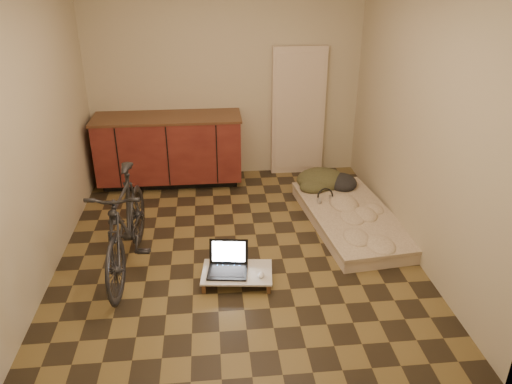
{
  "coord_description": "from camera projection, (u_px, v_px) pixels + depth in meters",
  "views": [
    {
      "loc": [
        -0.23,
        -4.38,
        2.72
      ],
      "look_at": [
        0.21,
        0.16,
        0.55
      ],
      "focal_mm": 35.0,
      "sensor_mm": 36.0,
      "label": 1
    }
  ],
  "objects": [
    {
      "name": "futon",
      "position": [
        351.0,
        218.0,
        5.54
      ],
      "size": [
        1.06,
        1.89,
        0.16
      ],
      "rotation": [
        0.0,
        0.0,
        0.11
      ],
      "color": "beige",
      "rests_on": "ground"
    },
    {
      "name": "headphones",
      "position": [
        325.0,
        196.0,
        5.71
      ],
      "size": [
        0.25,
        0.24,
        0.14
      ],
      "primitive_type": null,
      "rotation": [
        0.0,
        0.0,
        0.19
      ],
      "color": "black",
      "rests_on": "futon"
    },
    {
      "name": "clothing_pile",
      "position": [
        327.0,
        174.0,
        6.13
      ],
      "size": [
        0.7,
        0.6,
        0.26
      ],
      "primitive_type": null,
      "rotation": [
        0.0,
        0.0,
        0.11
      ],
      "color": "#3E3E24",
      "rests_on": "futon"
    },
    {
      "name": "mouse",
      "position": [
        261.0,
        275.0,
        4.48
      ],
      "size": [
        0.08,
        0.1,
        0.03
      ],
      "primitive_type": "ellipsoid",
      "rotation": [
        0.0,
        0.0,
        -0.22
      ],
      "color": "white",
      "rests_on": "lap_desk"
    },
    {
      "name": "bicycle",
      "position": [
        125.0,
        219.0,
        4.57
      ],
      "size": [
        0.6,
        1.68,
        1.07
      ],
      "primitive_type": "imported",
      "rotation": [
        0.0,
        0.0,
        -0.07
      ],
      "color": "black",
      "rests_on": "ground"
    },
    {
      "name": "room_shell",
      "position": [
        234.0,
        127.0,
        4.57
      ],
      "size": [
        3.5,
        4.0,
        2.6
      ],
      "color": "brown",
      "rests_on": "ground"
    },
    {
      "name": "lap_desk",
      "position": [
        237.0,
        273.0,
        4.56
      ],
      "size": [
        0.68,
        0.48,
        0.11
      ],
      "rotation": [
        0.0,
        0.0,
        -0.11
      ],
      "color": "brown",
      "rests_on": "ground"
    },
    {
      "name": "cabinets",
      "position": [
        169.0,
        150.0,
        6.39
      ],
      "size": [
        1.84,
        0.62,
        0.91
      ],
      "color": "black",
      "rests_on": "ground"
    },
    {
      "name": "laptop",
      "position": [
        228.0,
        265.0,
        4.56
      ],
      "size": [
        0.4,
        0.37,
        0.25
      ],
      "rotation": [
        0.0,
        0.0,
        -0.13
      ],
      "color": "black",
      "rests_on": "lap_desk"
    },
    {
      "name": "appliance_panel",
      "position": [
        298.0,
        112.0,
        6.59
      ],
      "size": [
        0.7,
        0.1,
        1.7
      ],
      "primitive_type": "cube",
      "color": "beige",
      "rests_on": "ground"
    }
  ]
}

